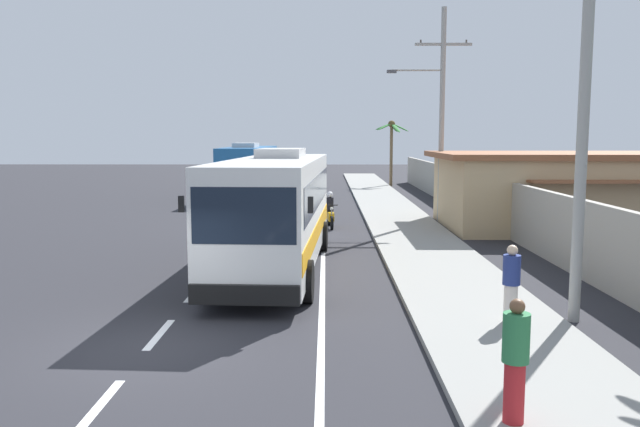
{
  "coord_description": "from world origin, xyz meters",
  "views": [
    {
      "loc": [
        3.35,
        -11.61,
        3.96
      ],
      "look_at": [
        3.18,
        7.12,
        1.7
      ],
      "focal_mm": 35.79,
      "sensor_mm": 36.0,
      "label": 1
    }
  ],
  "objects_px": {
    "coach_bus_far_lane": "(249,169)",
    "pedestrian_midwalk": "(515,358)",
    "utility_pole_nearest": "(581,62)",
    "utility_pole_mid": "(440,109)",
    "palm_second": "(392,137)",
    "motorcycle_beside_bus": "(330,213)",
    "roadside_building": "(630,190)",
    "pedestrian_near_kerb": "(511,282)",
    "coach_bus_foreground": "(276,208)"
  },
  "relations": [
    {
      "from": "coach_bus_foreground",
      "to": "coach_bus_far_lane",
      "type": "xyz_separation_m",
      "value": [
        -3.55,
        23.07,
        -0.01
      ]
    },
    {
      "from": "coach_bus_far_lane",
      "to": "utility_pole_mid",
      "type": "height_order",
      "value": "utility_pole_mid"
    },
    {
      "from": "coach_bus_far_lane",
      "to": "motorcycle_beside_bus",
      "type": "distance_m",
      "value": 15.08
    },
    {
      "from": "pedestrian_near_kerb",
      "to": "utility_pole_nearest",
      "type": "bearing_deg",
      "value": 9.9
    },
    {
      "from": "roadside_building",
      "to": "pedestrian_near_kerb",
      "type": "bearing_deg",
      "value": -122.4
    },
    {
      "from": "coach_bus_foreground",
      "to": "palm_second",
      "type": "xyz_separation_m",
      "value": [
        6.68,
        32.2,
        2.07
      ]
    },
    {
      "from": "utility_pole_nearest",
      "to": "pedestrian_midwalk",
      "type": "bearing_deg",
      "value": -117.62
    },
    {
      "from": "utility_pole_nearest",
      "to": "roadside_building",
      "type": "height_order",
      "value": "utility_pole_nearest"
    },
    {
      "from": "pedestrian_near_kerb",
      "to": "roadside_building",
      "type": "xyz_separation_m",
      "value": [
        9.38,
        14.78,
        0.68
      ]
    },
    {
      "from": "utility_pole_nearest",
      "to": "coach_bus_far_lane",
      "type": "bearing_deg",
      "value": 109.92
    },
    {
      "from": "coach_bus_foreground",
      "to": "coach_bus_far_lane",
      "type": "bearing_deg",
      "value": 98.75
    },
    {
      "from": "coach_bus_far_lane",
      "to": "pedestrian_midwalk",
      "type": "relative_size",
      "value": 6.74
    },
    {
      "from": "utility_pole_nearest",
      "to": "pedestrian_near_kerb",
      "type": "bearing_deg",
      "value": -160.0
    },
    {
      "from": "utility_pole_nearest",
      "to": "palm_second",
      "type": "xyz_separation_m",
      "value": [
        -0.05,
        37.52,
        -1.54
      ]
    },
    {
      "from": "motorcycle_beside_bus",
      "to": "utility_pole_mid",
      "type": "bearing_deg",
      "value": 22.76
    },
    {
      "from": "utility_pole_nearest",
      "to": "utility_pole_mid",
      "type": "bearing_deg",
      "value": 89.94
    },
    {
      "from": "utility_pole_mid",
      "to": "palm_second",
      "type": "xyz_separation_m",
      "value": [
        -0.07,
        21.09,
        -1.28
      ]
    },
    {
      "from": "roadside_building",
      "to": "motorcycle_beside_bus",
      "type": "bearing_deg",
      "value": 179.87
    },
    {
      "from": "motorcycle_beside_bus",
      "to": "utility_pole_nearest",
      "type": "distance_m",
      "value": 15.91
    },
    {
      "from": "coach_bus_far_lane",
      "to": "utility_pole_nearest",
      "type": "distance_m",
      "value": 30.41
    },
    {
      "from": "motorcycle_beside_bus",
      "to": "pedestrian_near_kerb",
      "type": "distance_m",
      "value": 15.25
    },
    {
      "from": "roadside_building",
      "to": "utility_pole_mid",
      "type": "bearing_deg",
      "value": 164.73
    },
    {
      "from": "coach_bus_foreground",
      "to": "palm_second",
      "type": "height_order",
      "value": "palm_second"
    },
    {
      "from": "utility_pole_nearest",
      "to": "roadside_building",
      "type": "xyz_separation_m",
      "value": [
        7.95,
        14.26,
        -3.82
      ]
    },
    {
      "from": "utility_pole_nearest",
      "to": "utility_pole_mid",
      "type": "xyz_separation_m",
      "value": [
        0.02,
        16.42,
        -0.26
      ]
    },
    {
      "from": "utility_pole_mid",
      "to": "coach_bus_far_lane",
      "type": "bearing_deg",
      "value": 130.73
    },
    {
      "from": "utility_pole_mid",
      "to": "palm_second",
      "type": "relative_size",
      "value": 1.87
    },
    {
      "from": "pedestrian_midwalk",
      "to": "utility_pole_mid",
      "type": "xyz_separation_m",
      "value": [
        2.76,
        21.66,
        4.19
      ]
    },
    {
      "from": "coach_bus_foreground",
      "to": "pedestrian_midwalk",
      "type": "distance_m",
      "value": 11.31
    },
    {
      "from": "coach_bus_foreground",
      "to": "utility_pole_mid",
      "type": "distance_m",
      "value": 13.42
    },
    {
      "from": "palm_second",
      "to": "coach_bus_foreground",
      "type": "bearing_deg",
      "value": -101.73
    },
    {
      "from": "motorcycle_beside_bus",
      "to": "roadside_building",
      "type": "distance_m",
      "value": 13.06
    },
    {
      "from": "pedestrian_near_kerb",
      "to": "pedestrian_midwalk",
      "type": "distance_m",
      "value": 4.89
    },
    {
      "from": "utility_pole_mid",
      "to": "coach_bus_foreground",
      "type": "bearing_deg",
      "value": -121.31
    },
    {
      "from": "pedestrian_near_kerb",
      "to": "utility_pole_nearest",
      "type": "height_order",
      "value": "utility_pole_nearest"
    },
    {
      "from": "pedestrian_midwalk",
      "to": "utility_pole_nearest",
      "type": "relative_size",
      "value": 0.16
    },
    {
      "from": "pedestrian_near_kerb",
      "to": "roadside_building",
      "type": "relative_size",
      "value": 0.1
    },
    {
      "from": "motorcycle_beside_bus",
      "to": "palm_second",
      "type": "bearing_deg",
      "value": 77.81
    },
    {
      "from": "palm_second",
      "to": "pedestrian_midwalk",
      "type": "bearing_deg",
      "value": -93.59
    },
    {
      "from": "coach_bus_far_lane",
      "to": "utility_pole_nearest",
      "type": "height_order",
      "value": "utility_pole_nearest"
    },
    {
      "from": "coach_bus_far_lane",
      "to": "palm_second",
      "type": "distance_m",
      "value": 13.87
    },
    {
      "from": "coach_bus_foreground",
      "to": "utility_pole_nearest",
      "type": "height_order",
      "value": "utility_pole_nearest"
    },
    {
      "from": "utility_pole_nearest",
      "to": "palm_second",
      "type": "bearing_deg",
      "value": 90.08
    },
    {
      "from": "pedestrian_near_kerb",
      "to": "palm_second",
      "type": "distance_m",
      "value": 38.18
    },
    {
      "from": "motorcycle_beside_bus",
      "to": "utility_pole_nearest",
      "type": "xyz_separation_m",
      "value": [
        5.07,
        -14.29,
        4.84
      ]
    },
    {
      "from": "motorcycle_beside_bus",
      "to": "utility_pole_nearest",
      "type": "relative_size",
      "value": 0.19
    },
    {
      "from": "coach_bus_far_lane",
      "to": "palm_second",
      "type": "bearing_deg",
      "value": 41.73
    },
    {
      "from": "utility_pole_nearest",
      "to": "utility_pole_mid",
      "type": "relative_size",
      "value": 1.06
    },
    {
      "from": "coach_bus_far_lane",
      "to": "pedestrian_midwalk",
      "type": "distance_m",
      "value": 34.47
    },
    {
      "from": "coach_bus_foreground",
      "to": "utility_pole_mid",
      "type": "bearing_deg",
      "value": 58.69
    }
  ]
}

